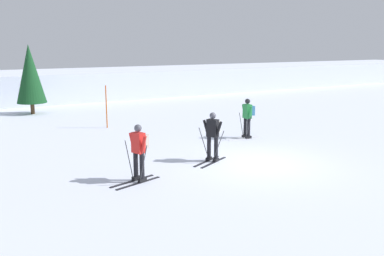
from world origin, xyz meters
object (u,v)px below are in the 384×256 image
object	(u,v)px
skier_green	(248,116)
skier_black	(213,134)
conifer_far_left	(30,74)
trail_marker_pole	(106,107)
skier_red	(139,150)

from	to	relation	value
skier_green	skier_black	size ratio (longest dim) A/B	1.00
conifer_far_left	trail_marker_pole	bearing A→B (deg)	-68.98
skier_green	trail_marker_pole	bearing A→B (deg)	130.63
skier_green	skier_red	distance (m)	7.01
skier_black	skier_green	bearing A→B (deg)	35.36
skier_black	skier_red	bearing A→B (deg)	-166.07
trail_marker_pole	conifer_far_left	bearing A→B (deg)	111.02
skier_green	conifer_far_left	size ratio (longest dim) A/B	0.43
skier_red	trail_marker_pole	distance (m)	8.48
trail_marker_pole	conifer_far_left	world-z (taller)	conifer_far_left
skier_red	skier_black	xyz separation A→B (m)	(3.05, 0.76, -0.00)
trail_marker_pole	conifer_far_left	size ratio (longest dim) A/B	0.51
skier_green	skier_black	bearing A→B (deg)	-144.64
skier_red	skier_green	bearing A→B (deg)	25.94
skier_green	conifer_far_left	world-z (taller)	conifer_far_left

